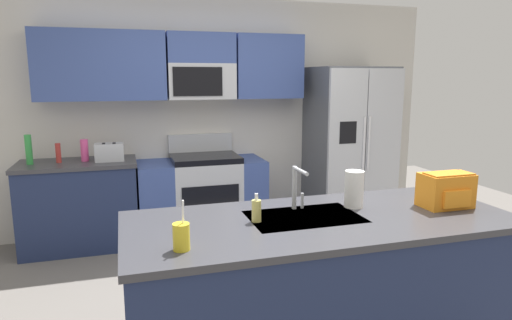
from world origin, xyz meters
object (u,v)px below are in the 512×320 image
at_px(range_oven, 202,196).
at_px(drink_cup_yellow, 181,236).
at_px(pepper_mill, 58,153).
at_px(paper_towel_roll, 354,189).
at_px(bottle_green, 29,150).
at_px(backpack, 446,189).
at_px(sink_faucet, 296,184).
at_px(toaster, 109,152).
at_px(soap_dispenser, 256,210).
at_px(bottle_pink, 85,150).
at_px(refrigerator, 349,147).

xyz_separation_m(range_oven, drink_cup_yellow, (-0.56, -2.64, 0.53)).
relative_size(pepper_mill, paper_towel_roll, 0.81).
xyz_separation_m(bottle_green, backpack, (2.88, -2.38, -0.03)).
distance_m(sink_faucet, backpack, 0.99).
distance_m(toaster, sink_faucet, 2.43).
height_order(drink_cup_yellow, soap_dispenser, drink_cup_yellow).
xyz_separation_m(bottle_green, sink_faucet, (1.92, -2.16, 0.02)).
relative_size(drink_cup_yellow, paper_towel_roll, 1.06).
xyz_separation_m(bottle_pink, sink_faucet, (1.41, -2.19, 0.06)).
height_order(refrigerator, soap_dispenser, refrigerator).
relative_size(range_oven, paper_towel_roll, 5.67).
distance_m(range_oven, refrigerator, 1.82).
distance_m(pepper_mill, backpack, 3.55).
bearing_deg(refrigerator, bottle_green, 179.05).
bearing_deg(refrigerator, pepper_mill, 178.75).
xyz_separation_m(drink_cup_yellow, paper_towel_roll, (1.18, 0.42, 0.05)).
xyz_separation_m(drink_cup_yellow, backpack, (1.75, 0.25, 0.05)).
bearing_deg(paper_towel_roll, soap_dispenser, -171.33).
bearing_deg(sink_faucet, range_oven, 96.06).
xyz_separation_m(soap_dispenser, paper_towel_roll, (0.70, 0.11, 0.05)).
bearing_deg(drink_cup_yellow, sink_faucet, 30.40).
distance_m(bottle_green, drink_cup_yellow, 2.86).
xyz_separation_m(sink_faucet, paper_towel_roll, (0.39, -0.04, -0.05)).
relative_size(pepper_mill, bottle_green, 0.67).
bearing_deg(pepper_mill, drink_cup_yellow, -71.76).
xyz_separation_m(paper_towel_roll, backpack, (0.58, -0.17, -0.00)).
bearing_deg(sink_faucet, bottle_green, 131.55).
bearing_deg(range_oven, bottle_green, -179.50).
distance_m(drink_cup_yellow, soap_dispenser, 0.57).
relative_size(refrigerator, paper_towel_roll, 7.71).
bearing_deg(sink_faucet, refrigerator, 54.20).
relative_size(bottle_pink, sink_faucet, 0.78).
bearing_deg(toaster, refrigerator, -0.41).
bearing_deg(refrigerator, bottle_pink, 178.31).
bearing_deg(bottle_pink, backpack, -45.37).
height_order(pepper_mill, paper_towel_roll, paper_towel_roll).
height_order(soap_dispenser, paper_towel_roll, paper_towel_roll).
bearing_deg(range_oven, backpack, -63.49).
xyz_separation_m(refrigerator, backpack, (-0.56, -2.32, 0.09)).
bearing_deg(range_oven, toaster, -176.82).
bearing_deg(pepper_mill, soap_dispenser, -59.88).
bearing_deg(bottle_pink, soap_dispenser, -64.74).
relative_size(bottle_pink, bottle_green, 0.76).
bearing_deg(range_oven, soap_dispenser, -91.93).
bearing_deg(sink_faucet, pepper_mill, 127.31).
bearing_deg(bottle_pink, paper_towel_roll, -51.13).
relative_size(toaster, bottle_pink, 1.27).
height_order(soap_dispenser, backpack, backpack).
bearing_deg(toaster, range_oven, 3.18).
bearing_deg(bottle_green, drink_cup_yellow, -66.74).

